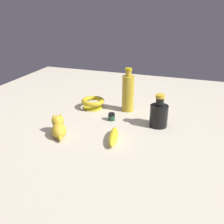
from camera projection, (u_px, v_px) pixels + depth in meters
ground at (112, 125)px, 1.28m from camera, size 2.00×2.00×0.00m
banana at (113, 137)px, 1.13m from camera, size 0.08×0.17×0.04m
bottle_short at (159, 114)px, 1.25m from camera, size 0.09×0.09×0.17m
nail_polish_jar at (112, 117)px, 1.33m from camera, size 0.04×0.04×0.04m
bowl at (93, 102)px, 1.48m from camera, size 0.13×0.13×0.06m
cat_figurine at (59, 127)px, 1.17m from camera, size 0.11×0.13×0.10m
bottle_tall at (128, 93)px, 1.42m from camera, size 0.07×0.07×0.24m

